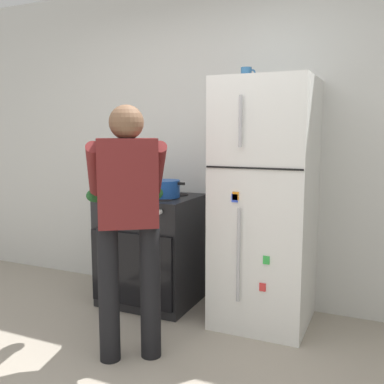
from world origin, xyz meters
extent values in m
cube|color=silver|center=(0.00, 1.95, 1.35)|extent=(6.00, 0.10, 2.70)
cube|color=white|center=(0.43, 1.57, 0.91)|extent=(0.68, 0.68, 1.82)
cube|color=black|center=(0.43, 1.23, 1.20)|extent=(0.67, 0.01, 0.01)
cylinder|color=#B7B7BC|center=(0.34, 1.20, 0.60)|extent=(0.02, 0.02, 0.66)
cylinder|color=#B7B7BC|center=(0.34, 1.20, 1.51)|extent=(0.02, 0.02, 0.34)
cube|color=blue|center=(0.30, 1.22, 0.99)|extent=(0.04, 0.01, 0.06)
cube|color=green|center=(0.53, 1.22, 0.58)|extent=(0.04, 0.01, 0.06)
cube|color=red|center=(0.51, 1.22, 0.39)|extent=(0.04, 0.01, 0.06)
cube|color=orange|center=(0.31, 1.22, 1.01)|extent=(0.04, 0.01, 0.06)
cube|color=black|center=(-0.54, 1.57, 0.45)|extent=(0.76, 0.64, 0.91)
cube|color=black|center=(-0.54, 1.25, 0.38)|extent=(0.53, 0.01, 0.33)
cylinder|color=black|center=(-0.73, 1.43, 0.91)|extent=(0.17, 0.17, 0.01)
cylinder|color=black|center=(-0.36, 1.43, 0.91)|extent=(0.17, 0.17, 0.01)
cylinder|color=black|center=(-0.73, 1.71, 0.91)|extent=(0.17, 0.17, 0.01)
cylinder|color=black|center=(-0.36, 1.71, 0.91)|extent=(0.17, 0.17, 0.01)
cylinder|color=silver|center=(-0.80, 1.23, 0.85)|extent=(0.04, 0.03, 0.04)
cylinder|color=silver|center=(-0.63, 1.23, 0.85)|extent=(0.04, 0.03, 0.04)
cylinder|color=silver|center=(-0.45, 1.23, 0.85)|extent=(0.04, 0.03, 0.04)
cylinder|color=silver|center=(-0.28, 1.23, 0.85)|extent=(0.04, 0.03, 0.04)
cube|color=black|center=(-0.54, 1.23, 0.37)|extent=(0.72, 0.03, 0.58)
cylinder|color=black|center=(-0.30, 0.59, 0.43)|extent=(0.13, 0.13, 0.86)
cylinder|color=black|center=(-0.09, 0.74, 0.43)|extent=(0.13, 0.13, 0.86)
cube|color=maroon|center=(-0.19, 0.67, 1.13)|extent=(0.41, 0.37, 0.54)
sphere|color=brown|center=(-0.19, 0.67, 1.49)|extent=(0.21, 0.21, 0.21)
sphere|color=#404040|center=(-0.19, 0.67, 1.46)|extent=(0.15, 0.15, 0.15)
cylinder|color=maroon|center=(-0.48, 0.73, 1.17)|extent=(0.35, 0.46, 0.42)
cylinder|color=maroon|center=(-0.15, 0.96, 1.17)|extent=(0.35, 0.46, 0.42)
ellipsoid|color=#1E5123|center=(-0.61, 0.91, 1.00)|extent=(0.12, 0.18, 0.10)
ellipsoid|color=#1E5123|center=(-0.28, 1.14, 1.00)|extent=(0.12, 0.18, 0.10)
cylinder|color=#19479E|center=(-0.38, 1.52, 0.98)|extent=(0.23, 0.23, 0.14)
cube|color=black|center=(-0.53, 1.52, 1.03)|extent=(0.05, 0.03, 0.02)
cube|color=black|center=(-0.24, 1.52, 1.03)|extent=(0.05, 0.03, 0.02)
cylinder|color=#2D6093|center=(0.25, 1.62, 1.86)|extent=(0.08, 0.08, 0.10)
torus|color=#2D6093|center=(0.29, 1.62, 1.87)|extent=(0.06, 0.01, 0.06)
cylinder|color=brown|center=(-0.84, 1.77, 1.00)|extent=(0.05, 0.05, 0.16)
camera|label=1|loc=(1.25, -1.59, 1.44)|focal=41.01mm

